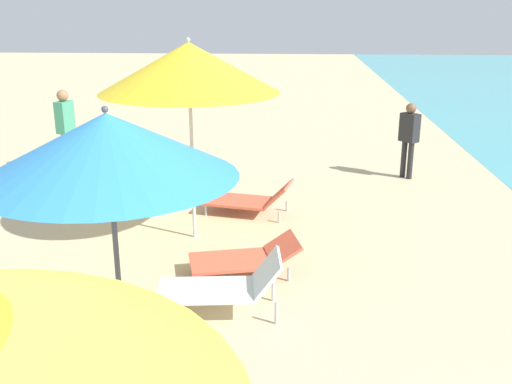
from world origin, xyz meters
TOP-DOWN VIEW (x-y plane):
  - umbrella_second at (-0.91, 3.35)m, footprint 2.27×2.27m
  - lounger_second_shoreside at (-0.06, 4.44)m, footprint 1.44×0.76m
  - umbrella_farthest at (-0.77, 6.68)m, footprint 2.54×2.54m
  - lounger_farthest_shoreside at (-0.02, 7.76)m, footprint 1.57×0.96m
  - lounger_farthest_inland at (0.10, 5.44)m, footprint 1.52×0.96m
  - person_walking_near at (-3.91, 9.97)m, footprint 0.32×0.41m
  - person_walking_mid at (2.99, 10.07)m, footprint 0.40×0.42m
  - beach_ball at (-1.06, 9.92)m, footprint 0.33×0.33m

SIDE VIEW (x-z plane):
  - beach_ball at x=-1.06m, z-range 0.00..0.33m
  - lounger_farthest_inland at x=0.10m, z-range 0.01..0.48m
  - lounger_farthest_shoreside at x=-0.02m, z-range -0.03..0.55m
  - lounger_second_shoreside at x=-0.06m, z-range -0.01..0.69m
  - person_walking_mid at x=2.99m, z-range 0.15..1.66m
  - person_walking_near at x=-3.91m, z-range 0.19..1.92m
  - umbrella_second at x=-0.91m, z-range 0.93..3.48m
  - umbrella_farthest at x=-0.77m, z-range 1.06..3.98m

